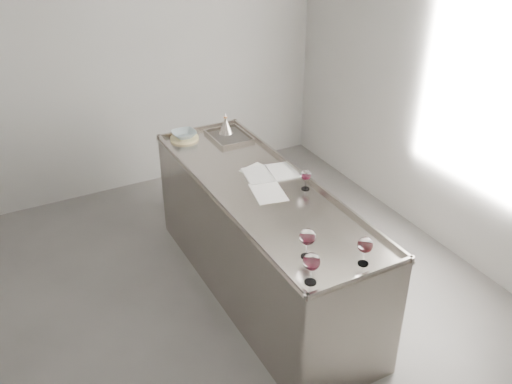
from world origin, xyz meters
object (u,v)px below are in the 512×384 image
counter (262,241)px  notebook (271,173)px  wine_glass_middle (307,238)px  wine_funnel (226,127)px  wine_glass_left (312,262)px  ceramic_bowl (184,134)px  wine_glass_right (365,246)px  wine_glass_small (306,176)px

counter → notebook: counter is taller
counter → wine_glass_middle: wine_glass_middle is taller
wine_funnel → wine_glass_middle: bearing=-100.7°
wine_glass_middle → wine_funnel: same height
wine_glass_left → wine_funnel: (0.47, 2.10, -0.08)m
ceramic_bowl → wine_funnel: bearing=-7.6°
wine_glass_right → ceramic_bowl: wine_glass_right is taller
wine_glass_middle → wine_glass_left: bearing=-117.1°
counter → wine_glass_left: size_ratio=12.30×
wine_glass_right → notebook: size_ratio=0.42×
wine_funnel → wine_glass_right: bearing=-92.7°
wine_glass_right → wine_funnel: size_ratio=0.95×
counter → wine_glass_right: size_ratio=13.16×
wine_glass_middle → wine_glass_right: 0.34m
notebook → wine_funnel: bearing=98.6°
ceramic_bowl → notebook: bearing=-69.1°
wine_glass_middle → wine_funnel: (0.36, 1.88, -0.08)m
wine_glass_left → wine_glass_right: size_ratio=1.07×
notebook → ceramic_bowl: size_ratio=2.17×
wine_glass_middle → wine_glass_small: 0.83m
counter → wine_glass_middle: (-0.16, -0.86, 0.61)m
wine_glass_right → wine_glass_small: bearing=78.9°
notebook → wine_glass_small: bearing=-61.2°
wine_glass_small → wine_funnel: (-0.08, 1.18, -0.05)m
wine_glass_left → wine_glass_small: size_ratio=1.28×
wine_glass_right → wine_glass_left: bearing=180.0°
counter → wine_funnel: (0.19, 1.02, 0.53)m
notebook → ceramic_bowl: 0.97m
wine_glass_middle → ceramic_bowl: 1.93m
wine_glass_middle → counter: bearing=79.3°
wine_glass_right → wine_funnel: (0.10, 2.10, -0.07)m
wine_glass_left → notebook: 1.33m
wine_glass_left → wine_glass_middle: 0.24m
counter → wine_funnel: bearing=79.3°
wine_glass_right → wine_funnel: bearing=87.3°
notebook → ceramic_bowl: (-0.35, 0.90, 0.04)m
wine_glass_left → wine_glass_right: 0.37m
wine_glass_right → wine_glass_small: wine_glass_right is taller
wine_funnel → ceramic_bowl: bearing=172.4°
wine_glass_middle → ceramic_bowl: bearing=90.4°
counter → notebook: size_ratio=5.46×
wine_glass_small → ceramic_bowl: 1.31m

